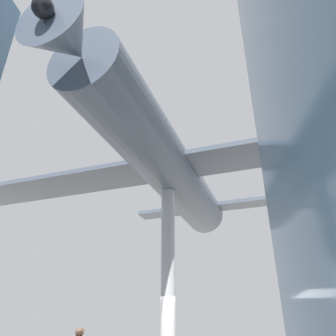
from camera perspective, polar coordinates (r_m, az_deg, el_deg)
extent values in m
cylinder|color=#B7B7BC|center=(11.35, 0.00, -18.56)|extent=(0.48, 0.48, 6.17)
cylinder|color=#4C5666|center=(12.59, 0.00, 0.00)|extent=(3.81, 12.14, 1.93)
cube|color=#4C5666|center=(12.59, 0.00, 0.00)|extent=(21.39, 5.31, 0.18)
cube|color=#4C5666|center=(17.31, 5.86, -7.04)|extent=(6.91, 2.07, 0.18)
cube|color=#4C5666|center=(17.69, 5.70, -3.84)|extent=(0.35, 1.11, 2.00)
cone|color=#4C5666|center=(7.90, -17.26, 20.84)|extent=(1.81, 1.44, 1.64)
sphere|color=black|center=(7.54, -20.95, 24.65)|extent=(0.44, 0.44, 0.44)
sphere|color=brown|center=(10.41, -15.14, -25.87)|extent=(0.24, 0.24, 0.24)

